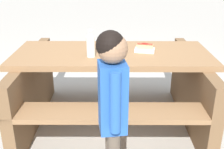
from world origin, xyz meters
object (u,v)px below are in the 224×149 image
at_px(child_in_coat, 112,98).
at_px(hotdog_tray, 145,48).
at_px(soda_bottle, 91,44).
at_px(picnic_table, 112,82).

bearing_deg(child_in_coat, hotdog_tray, 65.25).
height_order(hotdog_tray, child_in_coat, child_in_coat).
height_order(soda_bottle, hotdog_tray, soda_bottle).
bearing_deg(hotdog_tray, child_in_coat, -114.75).
bearing_deg(picnic_table, hotdog_tray, -5.23).
height_order(soda_bottle, child_in_coat, child_in_coat).
relative_size(picnic_table, child_in_coat, 1.68).
xyz_separation_m(soda_bottle, child_in_coat, (0.09, -0.81, -0.11)).
distance_m(soda_bottle, child_in_coat, 0.82).
bearing_deg(soda_bottle, child_in_coat, -83.85).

